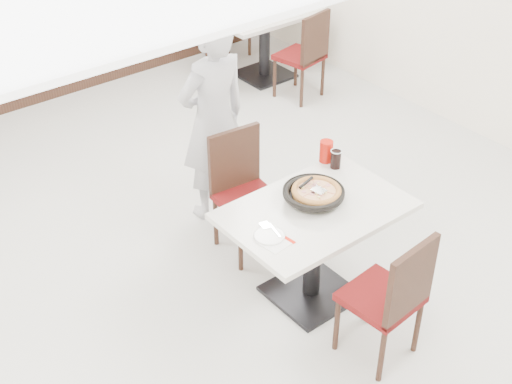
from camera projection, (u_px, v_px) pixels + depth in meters
floor at (248, 270)px, 5.26m from camera, size 7.00×7.00×0.00m
wainscot_back at (36, 52)px, 7.19m from camera, size 5.90×0.03×1.10m
fluo_panel_a at (148, 4)px, 1.95m from camera, size 1.20×0.60×0.02m
main_table at (313, 253)px, 4.84m from camera, size 1.22×0.83×0.75m
chair_near at (381, 295)px, 4.35m from camera, size 0.45×0.45×0.95m
chair_far at (248, 197)px, 5.21m from camera, size 0.46×0.46×0.95m
trivet at (315, 197)px, 4.70m from camera, size 0.13×0.13×0.04m
pizza_pan at (313, 196)px, 4.67m from camera, size 0.37×0.37×0.01m
pizza at (316, 193)px, 4.67m from camera, size 0.33×0.33×0.02m
pizza_server at (319, 190)px, 4.64m from camera, size 0.08×0.10×0.00m
napkin at (275, 242)px, 4.34m from camera, size 0.19×0.19×0.00m
side_plate at (269, 236)px, 4.37m from camera, size 0.20×0.20×0.01m
fork at (275, 230)px, 4.41m from camera, size 0.05×0.15×0.00m
cola_glass at (336, 159)px, 5.00m from camera, size 0.07×0.07×0.13m
red_cup at (326, 151)px, 5.06m from camera, size 0.10×0.10×0.16m
diner_person at (213, 120)px, 5.42m from camera, size 0.61×0.40×1.68m
bg_table_right at (264, 44)px, 7.80m from camera, size 1.20×0.80×0.75m
bg_chair_right_near at (300, 54)px, 7.33m from camera, size 0.49×0.49×0.95m
bg_chair_right_far at (227, 17)px, 8.19m from camera, size 0.49×0.49×0.95m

